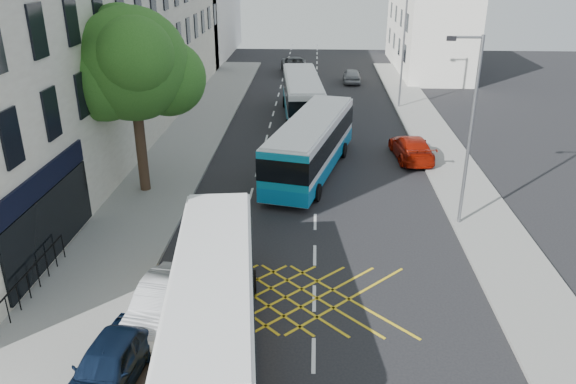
# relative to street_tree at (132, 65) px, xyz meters

# --- Properties ---
(pavement_left) EXTENTS (5.00, 70.00, 0.15)m
(pavement_left) POSITION_rel_street_tree_xyz_m (0.01, 0.03, -6.22)
(pavement_left) COLOR gray
(pavement_left) RESTS_ON ground
(pavement_right) EXTENTS (3.00, 70.00, 0.15)m
(pavement_right) POSITION_rel_street_tree_xyz_m (16.01, 0.03, -6.22)
(pavement_right) COLOR gray
(pavement_right) RESTS_ON ground
(terrace_main) EXTENTS (8.30, 45.00, 13.50)m
(terrace_main) POSITION_rel_street_tree_xyz_m (-5.49, 9.52, 0.46)
(terrace_main) COLOR beige
(terrace_main) RESTS_ON ground
(terrace_far) EXTENTS (8.00, 20.00, 10.00)m
(terrace_far) POSITION_rel_street_tree_xyz_m (-5.49, 40.03, -1.29)
(terrace_far) COLOR silver
(terrace_far) RESTS_ON ground
(building_right) EXTENTS (6.00, 18.00, 8.00)m
(building_right) POSITION_rel_street_tree_xyz_m (19.51, 33.03, -2.29)
(building_right) COLOR silver
(building_right) RESTS_ON ground
(street_tree) EXTENTS (6.30, 5.70, 8.80)m
(street_tree) POSITION_rel_street_tree_xyz_m (0.00, 0.00, 0.00)
(street_tree) COLOR #382619
(street_tree) RESTS_ON pavement_left
(lamp_near) EXTENTS (1.45, 0.15, 8.00)m
(lamp_near) POSITION_rel_street_tree_xyz_m (14.71, -2.97, -1.68)
(lamp_near) COLOR slate
(lamp_near) RESTS_ON pavement_right
(lamp_far) EXTENTS (1.45, 0.15, 8.00)m
(lamp_far) POSITION_rel_street_tree_xyz_m (14.71, 17.03, -1.68)
(lamp_far) COLOR slate
(lamp_far) RESTS_ON pavement_right
(railings) EXTENTS (0.08, 5.60, 1.14)m
(railings) POSITION_rel_street_tree_xyz_m (-1.19, -9.67, -5.57)
(railings) COLOR black
(railings) RESTS_ON pavement_left
(bus_near) EXTENTS (3.62, 10.43, 2.87)m
(bus_near) POSITION_rel_street_tree_xyz_m (5.53, -11.59, -4.78)
(bus_near) COLOR silver
(bus_near) RESTS_ON ground
(bus_mid) EXTENTS (4.93, 11.02, 3.02)m
(bus_mid) POSITION_rel_street_tree_xyz_m (8.24, 3.08, -4.70)
(bus_mid) COLOR silver
(bus_mid) RESTS_ON ground
(bus_far) EXTENTS (3.37, 10.69, 2.96)m
(bus_far) POSITION_rel_street_tree_xyz_m (7.48, 14.15, -4.74)
(bus_far) COLOR silver
(bus_far) RESTS_ON ground
(parked_car_blue) EXTENTS (2.07, 4.16, 1.36)m
(parked_car_blue) POSITION_rel_street_tree_xyz_m (2.91, -13.45, -5.61)
(parked_car_blue) COLOR black
(parked_car_blue) RESTS_ON ground
(parked_car_silver) EXTENTS (1.95, 4.33, 1.38)m
(parked_car_silver) POSITION_rel_street_tree_xyz_m (3.61, -10.51, -5.60)
(parked_car_silver) COLOR #B3B6BB
(parked_car_silver) RESTS_ON ground
(red_hatchback) EXTENTS (2.30, 4.87, 1.37)m
(red_hatchback) POSITION_rel_street_tree_xyz_m (14.00, 5.58, -5.60)
(red_hatchback) COLOR #9F1706
(red_hatchback) RESTS_ON ground
(distant_car_grey) EXTENTS (3.15, 5.68, 1.50)m
(distant_car_grey) POSITION_rel_street_tree_xyz_m (6.35, 30.01, -5.54)
(distant_car_grey) COLOR #43464B
(distant_car_grey) RESTS_ON ground
(distant_car_silver) EXTENTS (1.60, 3.83, 1.29)m
(distant_car_silver) POSITION_rel_street_tree_xyz_m (11.71, 26.09, -5.64)
(distant_car_silver) COLOR #95979C
(distant_car_silver) RESTS_ON ground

